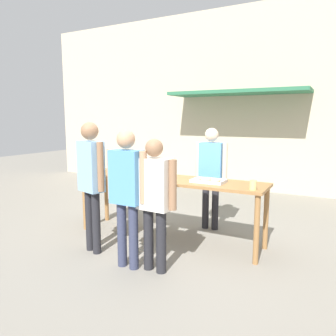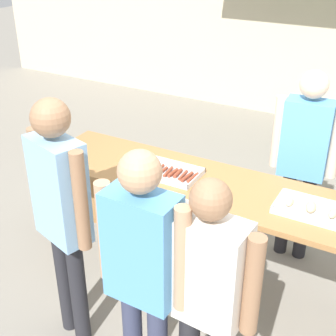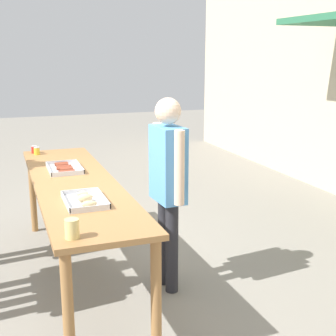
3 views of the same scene
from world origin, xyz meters
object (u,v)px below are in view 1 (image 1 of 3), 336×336
at_px(condiment_jar_mustard, 89,171).
at_px(person_customer_waiting_in_line, 127,187).
at_px(beer_cup, 253,185).
at_px(food_tray_buns, 209,181).
at_px(person_customer_with_cup, 154,194).
at_px(person_customer_holding_hotdog, 91,174).
at_px(person_server_behind_table, 211,169).
at_px(condiment_jar_ketchup, 94,171).
at_px(food_tray_sausages, 144,175).

height_order(condiment_jar_mustard, person_customer_waiting_in_line, person_customer_waiting_in_line).
xyz_separation_m(condiment_jar_mustard, beer_cup, (2.62, 0.01, 0.02)).
distance_m(food_tray_buns, person_customer_with_cup, 1.03).
distance_m(person_customer_holding_hotdog, person_customer_with_cup, 1.04).
bearing_deg(person_server_behind_table, beer_cup, -49.55).
relative_size(condiment_jar_ketchup, person_customer_holding_hotdog, 0.05).
bearing_deg(food_tray_sausages, beer_cup, -6.36).
relative_size(food_tray_sausages, beer_cup, 4.06).
xyz_separation_m(food_tray_buns, person_customer_holding_hotdog, (-1.32, -0.89, 0.12)).
bearing_deg(food_tray_sausages, food_tray_buns, 0.09).
height_order(condiment_jar_ketchup, person_customer_with_cup, person_customer_with_cup).
height_order(food_tray_sausages, person_server_behind_table, person_server_behind_table).
distance_m(condiment_jar_ketchup, person_server_behind_table, 1.87).
height_order(food_tray_sausages, condiment_jar_mustard, condiment_jar_mustard).
relative_size(food_tray_sausages, food_tray_buns, 1.05).
xyz_separation_m(person_customer_holding_hotdog, person_customer_with_cup, (1.03, -0.10, -0.13)).
xyz_separation_m(condiment_jar_mustard, condiment_jar_ketchup, (0.09, 0.02, 0.00)).
bearing_deg(food_tray_buns, beer_cup, -16.55).
bearing_deg(condiment_jar_mustard, person_customer_holding_hotdog, -46.44).
bearing_deg(condiment_jar_ketchup, person_customer_waiting_in_line, -35.02).
bearing_deg(person_customer_with_cup, condiment_jar_mustard, -21.57).
relative_size(condiment_jar_mustard, person_customer_holding_hotdog, 0.05).
relative_size(condiment_jar_ketchup, beer_cup, 0.70).
height_order(person_server_behind_table, person_customer_with_cup, person_server_behind_table).
distance_m(food_tray_sausages, person_customer_with_cup, 1.26).
height_order(food_tray_buns, person_customer_waiting_in_line, person_customer_waiting_in_line).
distance_m(person_server_behind_table, person_customer_waiting_in_line, 1.84).
bearing_deg(person_customer_holding_hotdog, condiment_jar_ketchup, -34.47).
xyz_separation_m(beer_cup, person_customer_waiting_in_line, (-1.28, -0.87, 0.02)).
bearing_deg(person_customer_with_cup, person_server_behind_table, -87.83).
bearing_deg(person_customer_waiting_in_line, person_customer_holding_hotdog, -13.06).
relative_size(person_customer_holding_hotdog, person_customer_with_cup, 1.11).
bearing_deg(food_tray_buns, person_customer_waiting_in_line, -120.51).
distance_m(food_tray_sausages, food_tray_buns, 1.07).
relative_size(food_tray_sausages, person_customer_with_cup, 0.30).
height_order(condiment_jar_ketchup, beer_cup, beer_cup).
xyz_separation_m(food_tray_sausages, person_server_behind_table, (0.82, 0.74, 0.06)).
bearing_deg(condiment_jar_mustard, food_tray_sausages, 12.63).
bearing_deg(person_customer_waiting_in_line, food_tray_buns, -119.51).
distance_m(beer_cup, person_customer_with_cup, 1.24).
distance_m(food_tray_sausages, condiment_jar_mustard, 0.93).
xyz_separation_m(food_tray_buns, person_server_behind_table, (-0.25, 0.74, 0.05)).
bearing_deg(person_server_behind_table, food_tray_buns, -74.87).
distance_m(condiment_jar_ketchup, beer_cup, 2.53).
relative_size(person_customer_holding_hotdog, person_customer_waiting_in_line, 1.05).
bearing_deg(person_server_behind_table, person_customer_holding_hotdog, -126.90).
bearing_deg(condiment_jar_mustard, food_tray_buns, 5.93).
distance_m(condiment_jar_mustard, person_server_behind_table, 1.96).
bearing_deg(person_customer_waiting_in_line, condiment_jar_ketchup, -34.02).
xyz_separation_m(condiment_jar_mustard, person_customer_waiting_in_line, (1.34, -0.86, 0.03)).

